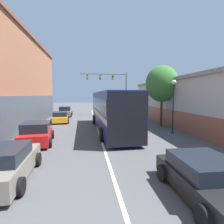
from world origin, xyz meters
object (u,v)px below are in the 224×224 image
object	(u,v)px
traffic_signal_gantry	(112,84)
street_lamp	(173,98)
bus	(111,109)
parked_car_left_far	(37,134)
hatchback_foreground	(207,179)
parked_car_left_distant	(2,164)
parked_car_left_near	(60,117)
street_tree_near	(162,84)
parked_car_left_mid	(65,112)

from	to	relation	value
traffic_signal_gantry	street_lamp	world-z (taller)	traffic_signal_gantry
bus	parked_car_left_far	distance (m)	6.84
hatchback_foreground	parked_car_left_distant	size ratio (longest dim) A/B	0.99
parked_car_left_near	parked_car_left_distant	distance (m)	14.70
bus	traffic_signal_gantry	world-z (taller)	traffic_signal_gantry
street_tree_near	street_lamp	bearing A→B (deg)	-98.53
street_lamp	street_tree_near	size ratio (longest dim) A/B	0.72
hatchback_foreground	parked_car_left_far	distance (m)	10.19
hatchback_foreground	parked_car_left_near	xyz separation A→B (m)	(-7.01, 16.76, 0.01)
traffic_signal_gantry	street_tree_near	bearing A→B (deg)	-72.00
hatchback_foreground	street_lamp	distance (m)	9.96
bus	parked_car_left_near	xyz separation A→B (m)	(-5.40, 5.69, -1.38)
traffic_signal_gantry	street_lamp	xyz separation A→B (m)	(3.15, -14.87, -2.17)
parked_car_left_mid	traffic_signal_gantry	size ratio (longest dim) A/B	0.58
traffic_signal_gantry	bus	bearing A→B (deg)	-98.48
bus	street_tree_near	world-z (taller)	street_tree_near
parked_car_left_mid	street_tree_near	world-z (taller)	street_tree_near
parked_car_left_mid	traffic_signal_gantry	xyz separation A→B (m)	(7.44, 1.04, 4.46)
parked_car_left_near	parked_car_left_mid	bearing A→B (deg)	-6.27
parked_car_left_mid	parked_car_left_far	size ratio (longest dim) A/B	1.10
bus	traffic_signal_gantry	distance (m)	13.35
street_lamp	parked_car_left_mid	bearing A→B (deg)	127.44
bus	hatchback_foreground	xyz separation A→B (m)	(1.60, -11.06, -1.39)
parked_car_left_mid	parked_car_left_distant	distance (m)	20.80
bus	parked_car_left_far	bearing A→B (deg)	122.65
parked_car_left_near	parked_car_left_distant	world-z (taller)	parked_car_left_distant
bus	street_tree_near	size ratio (longest dim) A/B	1.96
bus	parked_car_left_distant	bearing A→B (deg)	147.46
bus	street_tree_near	distance (m)	6.29
bus	parked_car_left_mid	xyz separation A→B (m)	(-5.52, 11.79, -1.28)
parked_car_left_far	parked_car_left_distant	size ratio (longest dim) A/B	0.99
bus	parked_car_left_distant	size ratio (longest dim) A/B	3.04
bus	parked_car_left_near	bearing A→B (deg)	41.76
parked_car_left_mid	street_lamp	distance (m)	17.57
parked_car_left_mid	hatchback_foreground	bearing A→B (deg)	-164.75
traffic_signal_gantry	street_tree_near	size ratio (longest dim) A/B	1.21
bus	parked_car_left_mid	distance (m)	13.08
bus	parked_car_left_distant	xyz separation A→B (m)	(-5.37, -9.01, -1.35)
street_tree_near	parked_car_left_near	bearing A→B (deg)	159.12
parked_car_left_mid	street_tree_near	bearing A→B (deg)	-134.86
bus	traffic_signal_gantry	xyz separation A→B (m)	(1.91, 12.83, 3.18)
parked_car_left_distant	parked_car_left_near	bearing A→B (deg)	-2.41
parked_car_left_far	parked_car_left_near	bearing A→B (deg)	-7.97
bus	traffic_signal_gantry	bearing A→B (deg)	-10.23
bus	street_lamp	bearing A→B (deg)	-113.69
parked_car_left_near	street_lamp	size ratio (longest dim) A/B	0.94
parked_car_left_near	parked_car_left_mid	xyz separation A→B (m)	(-0.12, 6.10, 0.10)
parked_car_left_mid	street_lamp	world-z (taller)	street_lamp
hatchback_foreground	parked_car_left_near	distance (m)	18.16
street_lamp	street_tree_near	bearing A→B (deg)	81.47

